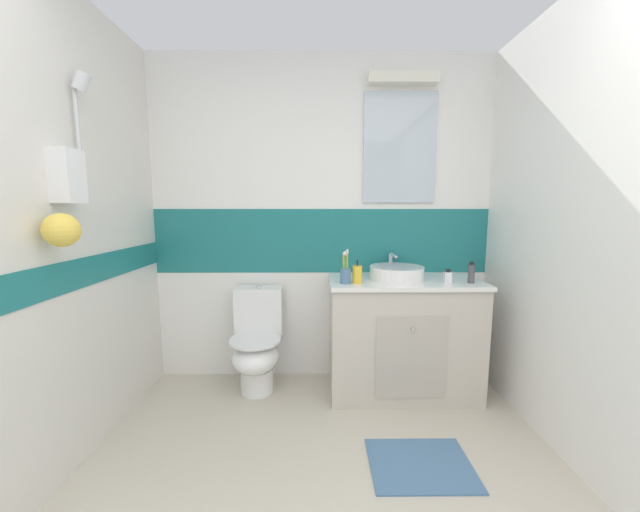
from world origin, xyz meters
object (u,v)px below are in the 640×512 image
at_px(sink_basin, 397,272).
at_px(toilet, 257,343).
at_px(toothbrush_cup, 345,274).
at_px(soap_dispenser, 357,274).
at_px(perfume_flask_small, 448,276).
at_px(deodorant_spray_can, 471,273).

relative_size(sink_basin, toilet, 0.56).
bearing_deg(toothbrush_cup, toilet, 164.96).
xyz_separation_m(sink_basin, soap_dispenser, (-0.30, -0.14, 0.01)).
relative_size(sink_basin, toothbrush_cup, 1.83).
distance_m(soap_dispenser, perfume_flask_small, 0.62).
height_order(toilet, deodorant_spray_can, deodorant_spray_can).
bearing_deg(sink_basin, soap_dispenser, -154.70).
bearing_deg(toilet, perfume_flask_small, -7.07).
bearing_deg(perfume_flask_small, deodorant_spray_can, 0.27).
height_order(perfume_flask_small, deodorant_spray_can, deodorant_spray_can).
xyz_separation_m(toothbrush_cup, soap_dispenser, (0.08, 0.01, -0.00)).
bearing_deg(soap_dispenser, toothbrush_cup, -173.12).
xyz_separation_m(sink_basin, toothbrush_cup, (-0.38, -0.15, 0.01)).
bearing_deg(toothbrush_cup, perfume_flask_small, 0.49).
height_order(toilet, toothbrush_cup, toothbrush_cup).
relative_size(toothbrush_cup, perfume_flask_small, 2.44).
xyz_separation_m(toothbrush_cup, deodorant_spray_can, (0.86, 0.01, 0.01)).
bearing_deg(deodorant_spray_can, toothbrush_cup, -179.55).
xyz_separation_m(soap_dispenser, perfume_flask_small, (0.62, -0.00, -0.02)).
xyz_separation_m(sink_basin, deodorant_spray_can, (0.48, -0.14, 0.02)).
xyz_separation_m(toilet, toothbrush_cup, (0.64, -0.17, 0.55)).
bearing_deg(perfume_flask_small, toothbrush_cup, -179.51).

